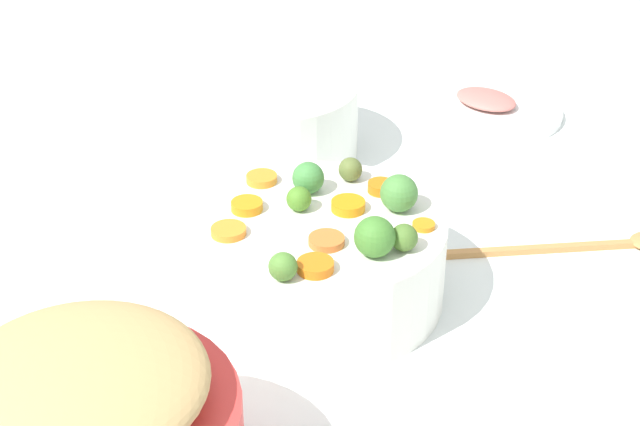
{
  "coord_description": "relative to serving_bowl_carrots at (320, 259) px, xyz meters",
  "views": [
    {
      "loc": [
        0.25,
        -0.88,
        0.68
      ],
      "look_at": [
        0.03,
        0.01,
        0.13
      ],
      "focal_mm": 54.74,
      "sensor_mm": 36.0,
      "label": 1
    }
  ],
  "objects": [
    {
      "name": "wooden_spoon",
      "position": [
        0.32,
        0.19,
        -0.05
      ],
      "size": [
        0.3,
        0.13,
        0.01
      ],
      "color": "#BB8247",
      "rests_on": "tabletop"
    },
    {
      "name": "carrot_slice_0",
      "position": [
        -0.09,
        0.07,
        0.06
      ],
      "size": [
        0.04,
        0.04,
        0.01
      ],
      "primitive_type": "cylinder",
      "rotation": [
        0.0,
        0.0,
        4.6
      ],
      "color": "orange",
      "rests_on": "serving_bowl_carrots"
    },
    {
      "name": "carrot_slice_7",
      "position": [
        0.05,
        0.08,
        0.06
      ],
      "size": [
        0.04,
        0.04,
        0.01
      ],
      "primitive_type": "cylinder",
      "rotation": [
        0.0,
        0.0,
        2.59
      ],
      "color": "orange",
      "rests_on": "serving_bowl_carrots"
    },
    {
      "name": "brussels_sprout_2",
      "position": [
        -0.03,
        0.02,
        0.07
      ],
      "size": [
        0.03,
        0.03,
        0.03
      ],
      "primitive_type": "sphere",
      "color": "#4A8327",
      "rests_on": "serving_bowl_carrots"
    },
    {
      "name": "brussels_sprout_3",
      "position": [
        0.1,
        -0.04,
        0.07
      ],
      "size": [
        0.03,
        0.03,
        0.03
      ],
      "primitive_type": "sphere",
      "color": "#4A722C",
      "rests_on": "serving_bowl_carrots"
    },
    {
      "name": "brussels_sprout_1",
      "position": [
        0.08,
        0.04,
        0.07
      ],
      "size": [
        0.04,
        0.04,
        0.04
      ],
      "primitive_type": "sphere",
      "color": "#4A873D",
      "rests_on": "serving_bowl_carrots"
    },
    {
      "name": "brussels_sprout_4",
      "position": [
        -0.01,
        -0.12,
        0.07
      ],
      "size": [
        0.03,
        0.03,
        0.03
      ],
      "primitive_type": "sphere",
      "color": "#508534",
      "rests_on": "serving_bowl_carrots"
    },
    {
      "name": "casserole_dish",
      "position": [
        -0.15,
        0.33,
        0.0
      ],
      "size": [
        0.25,
        0.25,
        0.11
      ],
      "primitive_type": "cylinder",
      "color": "white",
      "rests_on": "tabletop"
    },
    {
      "name": "ham_slice_main",
      "position": [
        0.14,
        0.56,
        -0.03
      ],
      "size": [
        0.13,
        0.12,
        0.02
      ],
      "primitive_type": "ellipsoid",
      "rotation": [
        0.0,
        0.0,
        2.6
      ],
      "color": "#C47067",
      "rests_on": "ham_plate"
    },
    {
      "name": "carrot_slice_3",
      "position": [
        0.02,
        -0.04,
        0.06
      ],
      "size": [
        0.05,
        0.05,
        0.01
      ],
      "primitive_type": "cylinder",
      "rotation": [
        0.0,
        0.0,
        0.86
      ],
      "color": "orange",
      "rests_on": "serving_bowl_carrots"
    },
    {
      "name": "carrot_slice_1",
      "position": [
        0.11,
        0.01,
        0.05
      ],
      "size": [
        0.03,
        0.03,
        0.01
      ],
      "primitive_type": "cylinder",
      "rotation": [
        0.0,
        0.0,
        3.57
      ],
      "color": "orange",
      "rests_on": "serving_bowl_carrots"
    },
    {
      "name": "carrot_slice_2",
      "position": [
        0.02,
        -0.1,
        0.06
      ],
      "size": [
        0.05,
        0.05,
        0.01
      ],
      "primitive_type": "cylinder",
      "rotation": [
        0.0,
        0.0,
        1.98
      ],
      "color": "orange",
      "rests_on": "serving_bowl_carrots"
    },
    {
      "name": "brussels_sprout_6",
      "position": [
        -0.02,
        0.06,
        0.07
      ],
      "size": [
        0.04,
        0.04,
        0.04
      ],
      "primitive_type": "sphere",
      "color": "#438840",
      "rests_on": "serving_bowl_carrots"
    },
    {
      "name": "carrot_slice_5",
      "position": [
        -0.09,
        0.0,
        0.06
      ],
      "size": [
        0.04,
        0.04,
        0.01
      ],
      "primitive_type": "cylinder",
      "rotation": [
        0.0,
        0.0,
        0.07
      ],
      "color": "orange",
      "rests_on": "serving_bowl_carrots"
    },
    {
      "name": "serving_bowl_carrots",
      "position": [
        0.0,
        0.0,
        0.0
      ],
      "size": [
        0.28,
        0.28,
        0.1
      ],
      "primitive_type": "cylinder",
      "color": "white",
      "rests_on": "tabletop"
    },
    {
      "name": "carrot_slice_4",
      "position": [
        -0.09,
        -0.05,
        0.06
      ],
      "size": [
        0.05,
        0.05,
        0.01
      ],
      "primitive_type": "cylinder",
      "rotation": [
        0.0,
        0.0,
        0.78
      ],
      "color": "orange",
      "rests_on": "serving_bowl_carrots"
    },
    {
      "name": "tabletop",
      "position": [
        -0.03,
        -0.01,
        -0.06
      ],
      "size": [
        2.4,
        2.4,
        0.02
      ],
      "primitive_type": "cube",
      "color": "white",
      "rests_on": "ground"
    },
    {
      "name": "stuffing_mound",
      "position": [
        -0.11,
        -0.37,
        0.1
      ],
      "size": [
        0.21,
        0.21,
        0.05
      ],
      "primitive_type": "ellipsoid",
      "color": "tan",
      "rests_on": "metal_pot"
    },
    {
      "name": "ham_plate",
      "position": [
        0.15,
        0.55,
        -0.05
      ],
      "size": [
        0.22,
        0.22,
        0.01
      ],
      "primitive_type": "cylinder",
      "color": "white",
      "rests_on": "tabletop"
    },
    {
      "name": "brussels_sprout_0",
      "position": [
        0.01,
        0.1,
        0.07
      ],
      "size": [
        0.03,
        0.03,
        0.03
      ],
      "primitive_type": "sphere",
      "color": "#5A6B32",
      "rests_on": "serving_bowl_carrots"
    },
    {
      "name": "brussels_sprout_5",
      "position": [
        0.07,
        -0.05,
        0.07
      ],
      "size": [
        0.04,
        0.04,
        0.04
      ],
      "primitive_type": "sphere",
      "color": "#42802F",
      "rests_on": "serving_bowl_carrots"
    },
    {
      "name": "carrot_slice_6",
      "position": [
        0.03,
        0.03,
        0.06
      ],
      "size": [
        0.04,
        0.04,
        0.01
      ],
      "primitive_type": "cylinder",
      "rotation": [
        0.0,
        0.0,
        1.63
      ],
      "color": "orange",
      "rests_on": "serving_bowl_carrots"
    }
  ]
}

